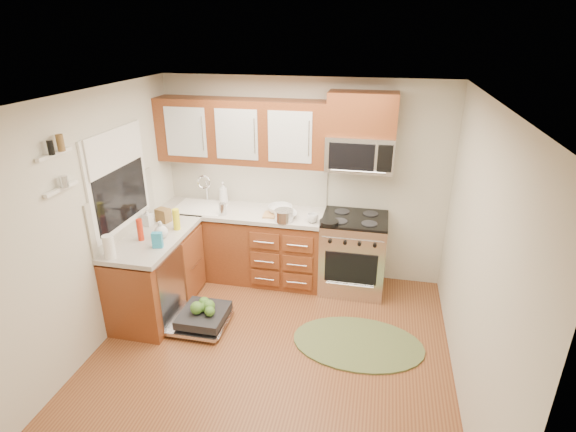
% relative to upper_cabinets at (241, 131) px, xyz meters
% --- Properties ---
extents(floor, '(3.50, 3.50, 0.00)m').
position_rel_upper_cabinets_xyz_m(floor, '(0.73, -1.57, -1.88)').
color(floor, brown).
rests_on(floor, ground).
extents(ceiling, '(3.50, 3.50, 0.00)m').
position_rel_upper_cabinets_xyz_m(ceiling, '(0.73, -1.57, 0.62)').
color(ceiling, white).
rests_on(ceiling, ground).
extents(wall_back, '(3.50, 0.04, 2.50)m').
position_rel_upper_cabinets_xyz_m(wall_back, '(0.73, 0.18, -0.62)').
color(wall_back, beige).
rests_on(wall_back, ground).
extents(wall_front, '(3.50, 0.04, 2.50)m').
position_rel_upper_cabinets_xyz_m(wall_front, '(0.73, -3.33, -0.62)').
color(wall_front, beige).
rests_on(wall_front, ground).
extents(wall_left, '(0.04, 3.50, 2.50)m').
position_rel_upper_cabinets_xyz_m(wall_left, '(-1.02, -1.57, -0.62)').
color(wall_left, beige).
rests_on(wall_left, ground).
extents(wall_right, '(0.04, 3.50, 2.50)m').
position_rel_upper_cabinets_xyz_m(wall_right, '(2.48, -1.57, -0.62)').
color(wall_right, beige).
rests_on(wall_right, ground).
extents(base_cabinet_back, '(2.05, 0.60, 0.85)m').
position_rel_upper_cabinets_xyz_m(base_cabinet_back, '(0.00, -0.12, -1.45)').
color(base_cabinet_back, '#632C16').
rests_on(base_cabinet_back, ground).
extents(base_cabinet_left, '(0.60, 1.25, 0.85)m').
position_rel_upper_cabinets_xyz_m(base_cabinet_left, '(-0.72, -1.05, -1.45)').
color(base_cabinet_left, '#632C16').
rests_on(base_cabinet_left, ground).
extents(countertop_back, '(2.07, 0.64, 0.05)m').
position_rel_upper_cabinets_xyz_m(countertop_back, '(0.00, -0.14, -0.97)').
color(countertop_back, beige).
rests_on(countertop_back, base_cabinet_back).
extents(countertop_left, '(0.64, 1.27, 0.05)m').
position_rel_upper_cabinets_xyz_m(countertop_left, '(-0.71, -1.05, -0.97)').
color(countertop_left, beige).
rests_on(countertop_left, base_cabinet_left).
extents(backsplash_back, '(2.05, 0.02, 0.57)m').
position_rel_upper_cabinets_xyz_m(backsplash_back, '(0.00, 0.16, -0.67)').
color(backsplash_back, '#B7B4A4').
rests_on(backsplash_back, ground).
extents(backsplash_left, '(0.02, 1.25, 0.57)m').
position_rel_upper_cabinets_xyz_m(backsplash_left, '(-1.01, -1.05, -0.67)').
color(backsplash_left, '#B7B4A4').
rests_on(backsplash_left, ground).
extents(upper_cabinets, '(2.05, 0.35, 0.75)m').
position_rel_upper_cabinets_xyz_m(upper_cabinets, '(0.00, 0.00, 0.00)').
color(upper_cabinets, '#632C16').
rests_on(upper_cabinets, ground).
extents(cabinet_over_mw, '(0.76, 0.35, 0.47)m').
position_rel_upper_cabinets_xyz_m(cabinet_over_mw, '(1.41, 0.00, 0.26)').
color(cabinet_over_mw, '#632C16').
rests_on(cabinet_over_mw, ground).
extents(range, '(0.76, 0.64, 0.95)m').
position_rel_upper_cabinets_xyz_m(range, '(1.41, -0.15, -1.40)').
color(range, silver).
rests_on(range, ground).
extents(microwave, '(0.76, 0.38, 0.40)m').
position_rel_upper_cabinets_xyz_m(microwave, '(1.41, -0.02, -0.18)').
color(microwave, silver).
rests_on(microwave, ground).
extents(sink, '(0.62, 0.50, 0.26)m').
position_rel_upper_cabinets_xyz_m(sink, '(-0.52, -0.16, -1.07)').
color(sink, white).
rests_on(sink, ground).
extents(dishwasher, '(0.70, 0.60, 0.20)m').
position_rel_upper_cabinets_xyz_m(dishwasher, '(-0.13, -1.27, -1.77)').
color(dishwasher, silver).
rests_on(dishwasher, ground).
extents(window, '(0.03, 1.05, 1.05)m').
position_rel_upper_cabinets_xyz_m(window, '(-1.01, -1.07, -0.32)').
color(window, white).
rests_on(window, ground).
extents(window_blind, '(0.02, 0.96, 0.40)m').
position_rel_upper_cabinets_xyz_m(window_blind, '(-0.98, -1.07, 0.00)').
color(window_blind, white).
rests_on(window_blind, ground).
extents(shelf_upper, '(0.04, 0.40, 0.03)m').
position_rel_upper_cabinets_xyz_m(shelf_upper, '(-0.99, -1.92, 0.17)').
color(shelf_upper, white).
rests_on(shelf_upper, ground).
extents(shelf_lower, '(0.04, 0.40, 0.03)m').
position_rel_upper_cabinets_xyz_m(shelf_lower, '(-0.99, -1.92, -0.12)').
color(shelf_lower, white).
rests_on(shelf_lower, ground).
extents(rug, '(1.55, 1.26, 0.02)m').
position_rel_upper_cabinets_xyz_m(rug, '(1.57, -1.23, -1.86)').
color(rug, '#637241').
rests_on(rug, ground).
extents(skillet, '(0.27, 0.27, 0.04)m').
position_rel_upper_cabinets_xyz_m(skillet, '(1.12, -0.40, -0.90)').
color(skillet, black).
rests_on(skillet, range).
extents(stock_pot, '(0.28, 0.28, 0.13)m').
position_rel_upper_cabinets_xyz_m(stock_pot, '(0.59, -0.35, -0.88)').
color(stock_pot, silver).
rests_on(stock_pot, countertop_back).
extents(cutting_board, '(0.33, 0.22, 0.02)m').
position_rel_upper_cabinets_xyz_m(cutting_board, '(0.48, -0.23, -0.94)').
color(cutting_board, tan).
rests_on(cutting_board, countertop_back).
extents(canister, '(0.10, 0.10, 0.14)m').
position_rel_upper_cabinets_xyz_m(canister, '(-0.17, -0.32, -0.88)').
color(canister, silver).
rests_on(canister, countertop_back).
extents(paper_towel_roll, '(0.13, 0.13, 0.24)m').
position_rel_upper_cabinets_xyz_m(paper_towel_roll, '(-0.88, -1.59, -0.83)').
color(paper_towel_roll, white).
rests_on(paper_towel_roll, countertop_left).
extents(mustard_bottle, '(0.08, 0.08, 0.24)m').
position_rel_upper_cabinets_xyz_m(mustard_bottle, '(-0.52, -0.83, -0.83)').
color(mustard_bottle, yellow).
rests_on(mustard_bottle, countertop_left).
extents(red_bottle, '(0.08, 0.08, 0.24)m').
position_rel_upper_cabinets_xyz_m(red_bottle, '(-0.78, -1.17, -0.83)').
color(red_bottle, red).
rests_on(red_bottle, countertop_left).
extents(wooden_box, '(0.18, 0.15, 0.16)m').
position_rel_upper_cabinets_xyz_m(wooden_box, '(-0.77, -0.66, -0.87)').
color(wooden_box, brown).
rests_on(wooden_box, countertop_left).
extents(blue_carton, '(0.11, 0.08, 0.17)m').
position_rel_upper_cabinets_xyz_m(blue_carton, '(-0.52, -1.29, -0.87)').
color(blue_carton, teal).
rests_on(blue_carton, countertop_left).
extents(bowl_a, '(0.35, 0.35, 0.07)m').
position_rel_upper_cabinets_xyz_m(bowl_a, '(0.59, -0.24, -0.92)').
color(bowl_a, '#999999').
rests_on(bowl_a, countertop_back).
extents(bowl_b, '(0.30, 0.30, 0.09)m').
position_rel_upper_cabinets_xyz_m(bowl_b, '(0.50, -0.13, -0.90)').
color(bowl_b, '#999999').
rests_on(bowl_b, countertop_back).
extents(cup, '(0.16, 0.16, 0.10)m').
position_rel_upper_cabinets_xyz_m(cup, '(0.93, -0.32, -0.90)').
color(cup, '#999999').
rests_on(cup, countertop_back).
extents(soap_bottle_a, '(0.14, 0.14, 0.29)m').
position_rel_upper_cabinets_xyz_m(soap_bottle_a, '(-0.27, 0.01, -0.80)').
color(soap_bottle_a, '#999999').
rests_on(soap_bottle_a, countertop_back).
extents(soap_bottle_b, '(0.11, 0.11, 0.21)m').
position_rel_upper_cabinets_xyz_m(soap_bottle_b, '(-0.90, -0.80, -0.85)').
color(soap_bottle_b, '#999999').
rests_on(soap_bottle_b, countertop_left).
extents(soap_bottle_c, '(0.18, 0.18, 0.19)m').
position_rel_upper_cabinets_xyz_m(soap_bottle_c, '(-0.60, -1.07, -0.86)').
color(soap_bottle_c, '#999999').
rests_on(soap_bottle_c, countertop_left).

